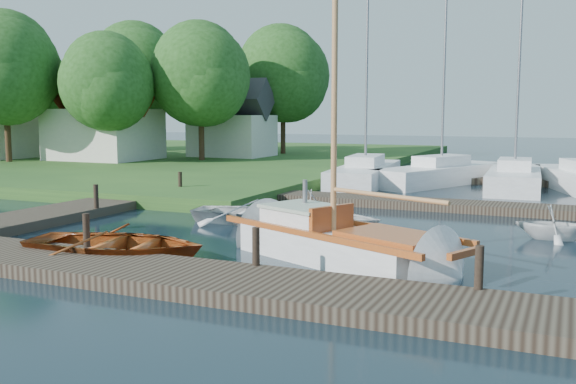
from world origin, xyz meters
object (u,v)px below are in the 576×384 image
at_px(tree_4, 136,73).
at_px(tree_5, 33,87).
at_px(mooring_post_3, 479,267).
at_px(tender_a, 252,210).
at_px(tender_b, 314,202).
at_px(tree_2, 107,82).
at_px(marina_boat_1, 441,173).
at_px(sailboat, 344,247).
at_px(tender_c, 324,215).
at_px(mooring_post_5, 180,182).
at_px(tree_3, 201,75).
at_px(house_a, 104,121).
at_px(dinghy, 116,240).
at_px(mooring_post_1, 86,230).
at_px(mooring_post_2, 256,246).
at_px(tree_1, 5,69).
at_px(marina_boat_2, 514,177).
at_px(tender_d, 554,221).
at_px(tree_7, 283,75).
at_px(mooring_post_4, 96,196).
at_px(house_c, 232,126).
at_px(marina_boat_0, 365,172).

bearing_deg(tree_4, tree_5, -165.96).
relative_size(mooring_post_3, tree_4, 0.08).
height_order(tender_a, tree_5, tree_5).
xyz_separation_m(tender_b, tree_2, (-17.62, 11.11, 4.74)).
height_order(marina_boat_1, tree_4, tree_4).
relative_size(sailboat, tender_c, 2.77).
height_order(mooring_post_5, tree_3, tree_3).
height_order(house_a, tree_2, tree_2).
distance_m(tree_3, tree_4, 8.96).
height_order(dinghy, tree_5, tree_5).
bearing_deg(mooring_post_5, tree_3, 118.20).
bearing_deg(mooring_post_1, mooring_post_2, 0.00).
height_order(tender_c, house_a, house_a).
bearing_deg(mooring_post_2, tender_b, 103.33).
bearing_deg(tree_1, mooring_post_2, -33.77).
bearing_deg(tender_c, mooring_post_5, 63.64).
distance_m(mooring_post_2, sailboat, 2.56).
height_order(tender_b, tree_4, tree_4).
height_order(tree_1, tree_3, tree_1).
distance_m(tree_3, tree_5, 16.13).
bearing_deg(tender_b, dinghy, 164.62).
bearing_deg(house_a, marina_boat_2, -4.80).
bearing_deg(marina_boat_1, tender_d, -133.07).
xyz_separation_m(tender_a, tree_7, (-10.19, 24.84, 5.81)).
bearing_deg(mooring_post_2, mooring_post_4, 149.53).
bearing_deg(tree_1, mooring_post_1, -39.08).
xyz_separation_m(mooring_post_2, tree_4, (-23.50, 27.05, 5.67)).
height_order(mooring_post_4, tree_1, tree_1).
relative_size(tender_d, tree_3, 0.23).
relative_size(mooring_post_5, tender_b, 0.41).
bearing_deg(sailboat, dinghy, -134.71).
relative_size(house_a, tree_2, 0.81).
bearing_deg(mooring_post_3, mooring_post_4, 158.96).
bearing_deg(tender_b, tender_a, 139.93).
height_order(tender_a, tree_3, tree_3).
xyz_separation_m(mooring_post_2, tender_b, (-1.88, 7.94, -0.19)).
bearing_deg(dinghy, tree_3, 16.51).
bearing_deg(mooring_post_5, sailboat, -38.71).
bearing_deg(tree_1, tree_2, 18.43).
height_order(tender_b, tender_d, tender_d).
xyz_separation_m(house_a, house_c, (6.00, 6.00, -0.38)).
distance_m(sailboat, tender_b, 6.46).
xyz_separation_m(tender_b, tree_7, (-11.62, 23.11, 5.69)).
distance_m(mooring_post_2, mooring_post_4, 9.86).
distance_m(marina_boat_2, tree_4, 28.84).
xyz_separation_m(mooring_post_5, tree_4, (-15.00, 17.05, 5.67)).
distance_m(mooring_post_1, tree_7, 32.79).
distance_m(mooring_post_2, tree_7, 34.30).
height_order(house_c, tree_3, tree_3).
xyz_separation_m(marina_boat_0, house_a, (-18.16, 2.59, 2.39)).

